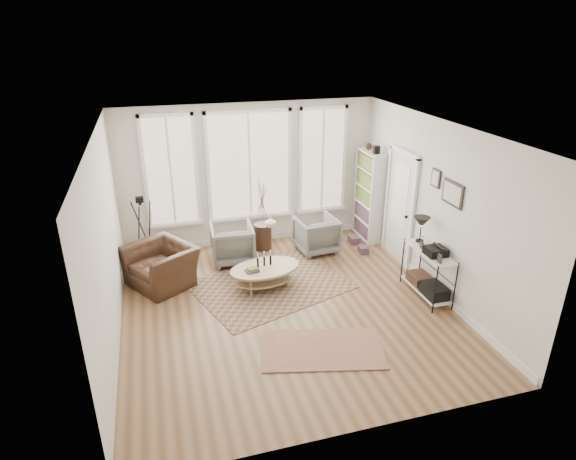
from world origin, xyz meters
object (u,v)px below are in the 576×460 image
object	(u,v)px
armchair_left	(232,244)
side_table	(262,216)
low_shelf	(428,268)
armchair_right	(316,234)
bookcase	(369,195)
coffee_table	(265,272)
accent_chair	(162,265)

from	to	relation	value
armchair_left	side_table	world-z (taller)	side_table
low_shelf	armchair_right	xyz separation A→B (m)	(-1.22, 2.17, -0.15)
armchair_left	low_shelf	bearing A→B (deg)	146.56
bookcase	coffee_table	distance (m)	3.10
accent_chair	coffee_table	bearing A→B (deg)	37.41
bookcase	side_table	xyz separation A→B (m)	(-2.29, 0.05, -0.23)
coffee_table	accent_chair	size ratio (longest dim) A/B	1.23
low_shelf	accent_chair	distance (m)	4.59
bookcase	side_table	bearing A→B (deg)	178.69
coffee_table	armchair_right	world-z (taller)	armchair_right
coffee_table	accent_chair	bearing A→B (deg)	159.90
coffee_table	accent_chair	xyz separation A→B (m)	(-1.72, 0.63, 0.05)
low_shelf	accent_chair	bearing A→B (deg)	159.08
armchair_right	side_table	xyz separation A→B (m)	(-1.02, 0.40, 0.37)
low_shelf	accent_chair	size ratio (longest dim) A/B	1.17
bookcase	low_shelf	size ratio (longest dim) A/B	1.58
coffee_table	side_table	distance (m)	1.65
low_shelf	armchair_right	bearing A→B (deg)	119.31
armchair_right	bookcase	bearing A→B (deg)	-170.31
armchair_right	side_table	size ratio (longest dim) A/B	0.53
bookcase	coffee_table	world-z (taller)	bookcase
coffee_table	bookcase	bearing A→B (deg)	29.91
coffee_table	side_table	size ratio (longest dim) A/B	0.90
low_shelf	accent_chair	world-z (taller)	low_shelf
side_table	low_shelf	bearing A→B (deg)	-49.01
low_shelf	armchair_right	world-z (taller)	low_shelf
bookcase	low_shelf	bearing A→B (deg)	-91.28
armchair_left	accent_chair	bearing A→B (deg)	25.12
low_shelf	coffee_table	distance (m)	2.77
accent_chair	bookcase	bearing A→B (deg)	69.01
bookcase	armchair_right	bearing A→B (deg)	-164.75
coffee_table	side_table	bearing A→B (deg)	77.96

